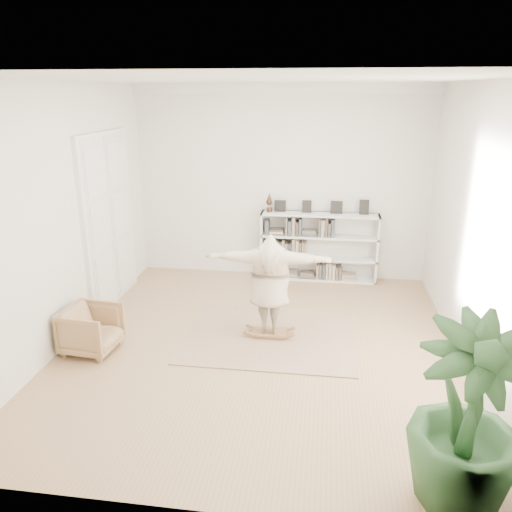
{
  "coord_description": "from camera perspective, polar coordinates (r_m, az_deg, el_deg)",
  "views": [
    {
      "loc": [
        0.83,
        -6.3,
        3.47
      ],
      "look_at": [
        -0.11,
        0.4,
        1.22
      ],
      "focal_mm": 35.0,
      "sensor_mm": 36.0,
      "label": 1
    }
  ],
  "objects": [
    {
      "name": "room_shell",
      "position": [
        9.28,
        3.03,
        18.61
      ],
      "size": [
        6.0,
        6.0,
        6.0
      ],
      "color": "silver",
      "rests_on": "floor"
    },
    {
      "name": "floor",
      "position": [
        7.24,
        0.44,
        -10.23
      ],
      "size": [
        6.0,
        6.0,
        0.0
      ],
      "primitive_type": "plane",
      "color": "#997E4F",
      "rests_on": "ground"
    },
    {
      "name": "armchair",
      "position": [
        7.35,
        -18.3,
        -7.96
      ],
      "size": [
        0.77,
        0.75,
        0.65
      ],
      "primitive_type": "imported",
      "rotation": [
        0.0,
        0.0,
        1.48
      ],
      "color": "tan",
      "rests_on": "floor"
    },
    {
      "name": "rocker_board",
      "position": [
        7.47,
        1.55,
        -8.71
      ],
      "size": [
        0.51,
        0.31,
        0.11
      ],
      "rotation": [
        0.0,
        0.0,
        0.0
      ],
      "color": "brown",
      "rests_on": "rug"
    },
    {
      "name": "person",
      "position": [
        7.14,
        1.61,
        -2.95
      ],
      "size": [
        1.83,
        0.5,
        1.49
      ],
      "primitive_type": "imported",
      "rotation": [
        0.0,
        0.0,
        3.14
      ],
      "color": "#C1AD91",
      "rests_on": "rocker_board"
    },
    {
      "name": "houseplant",
      "position": [
        4.74,
        23.02,
        -16.58
      ],
      "size": [
        1.04,
        1.04,
        1.73
      ],
      "primitive_type": "imported",
      "rotation": [
        0.0,
        0.0,
        0.07
      ],
      "color": "#2A5128",
      "rests_on": "floor"
    },
    {
      "name": "bookshelf",
      "position": [
        9.55,
        7.13,
        0.97
      ],
      "size": [
        2.2,
        0.35,
        1.64
      ],
      "color": "silver",
      "rests_on": "floor"
    },
    {
      "name": "doors",
      "position": [
        8.64,
        -16.44,
        3.76
      ],
      "size": [
        0.09,
        1.78,
        2.92
      ],
      "color": "white",
      "rests_on": "floor"
    },
    {
      "name": "rug",
      "position": [
        7.49,
        1.55,
        -9.11
      ],
      "size": [
        2.51,
        2.01,
        0.02
      ],
      "primitive_type": "cube",
      "rotation": [
        0.0,
        0.0,
        0.0
      ],
      "color": "tan",
      "rests_on": "floor"
    }
  ]
}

